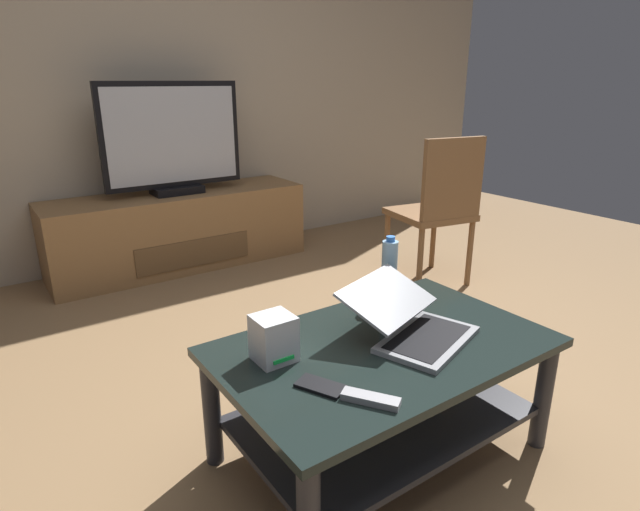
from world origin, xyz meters
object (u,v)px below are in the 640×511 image
(dining_chair, at_px, (439,205))
(water_bottle_near, at_px, (389,270))
(media_cabinet, at_px, (180,230))
(television, at_px, (173,141))
(coffee_table, at_px, (382,378))
(tv_remote, at_px, (371,399))
(laptop, at_px, (411,322))
(router_box, at_px, (274,338))
(cell_phone, at_px, (321,386))

(dining_chair, distance_m, water_bottle_near, 1.33)
(media_cabinet, xyz_separation_m, water_bottle_near, (0.10, -2.05, 0.30))
(television, xyz_separation_m, water_bottle_near, (0.10, -2.02, -0.32))
(coffee_table, relative_size, television, 1.17)
(dining_chair, distance_m, tv_remote, 2.03)
(laptop, xyz_separation_m, router_box, (-0.45, 0.13, 0.02))
(laptop, distance_m, water_bottle_near, 0.33)
(laptop, relative_size, water_bottle_near, 1.80)
(water_bottle_near, distance_m, tv_remote, 0.72)
(coffee_table, height_order, tv_remote, tv_remote)
(tv_remote, bearing_deg, dining_chair, 4.22)
(media_cabinet, xyz_separation_m, router_box, (-0.50, -2.19, 0.25))
(media_cabinet, relative_size, router_box, 11.90)
(media_cabinet, relative_size, television, 1.88)
(media_cabinet, bearing_deg, laptop, -91.22)
(media_cabinet, xyz_separation_m, laptop, (-0.05, -2.33, 0.23))
(laptop, bearing_deg, tv_remote, -149.08)
(laptop, relative_size, router_box, 3.18)
(water_bottle_near, bearing_deg, router_box, -166.26)
(media_cabinet, bearing_deg, dining_chair, -47.29)
(cell_phone, relative_size, tv_remote, 0.88)
(television, distance_m, water_bottle_near, 2.05)
(television, bearing_deg, laptop, -91.23)
(router_box, xyz_separation_m, tv_remote, (0.10, -0.35, -0.06))
(cell_phone, height_order, tv_remote, tv_remote)
(media_cabinet, height_order, water_bottle_near, water_bottle_near)
(media_cabinet, height_order, television, television)
(coffee_table, distance_m, cell_phone, 0.36)
(laptop, distance_m, tv_remote, 0.42)
(dining_chair, relative_size, router_box, 6.43)
(water_bottle_near, distance_m, cell_phone, 0.69)
(television, xyz_separation_m, router_box, (-0.50, -2.17, -0.37))
(laptop, xyz_separation_m, cell_phone, (-0.43, -0.08, -0.05))
(television, bearing_deg, router_box, -103.07)
(router_box, distance_m, water_bottle_near, 0.63)
(media_cabinet, xyz_separation_m, television, (0.00, -0.02, 0.62))
(laptop, bearing_deg, router_box, 163.67)
(cell_phone, bearing_deg, laptop, -15.34)
(dining_chair, bearing_deg, coffee_table, -142.95)
(coffee_table, relative_size, media_cabinet, 0.62)
(television, relative_size, laptop, 1.99)
(router_box, xyz_separation_m, cell_phone, (0.03, -0.21, -0.07))
(media_cabinet, relative_size, dining_chair, 1.85)
(television, distance_m, tv_remote, 2.59)
(coffee_table, height_order, router_box, router_box)
(coffee_table, height_order, cell_phone, cell_phone)
(router_box, xyz_separation_m, water_bottle_near, (0.61, 0.15, 0.05))
(television, xyz_separation_m, cell_phone, (-0.48, -2.38, -0.44))
(coffee_table, distance_m, television, 2.37)
(dining_chair, bearing_deg, water_bottle_near, -145.45)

